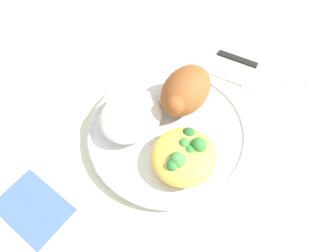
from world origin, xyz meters
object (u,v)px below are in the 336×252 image
(mac_cheese_with_broccoli, at_px, (184,155))
(knife, at_px, (257,65))
(plate, at_px, (168,132))
(roasted_chicken, at_px, (185,91))
(rice_pile, at_px, (131,116))
(napkin, at_px, (33,208))
(fork, at_px, (228,78))

(mac_cheese_with_broccoli, bearing_deg, knife, 179.01)
(plate, height_order, roasted_chicken, roasted_chicken)
(roasted_chicken, relative_size, knife, 0.58)
(roasted_chicken, xyz_separation_m, rice_pile, (0.08, -0.05, -0.02))
(plate, height_order, mac_cheese_with_broccoli, mac_cheese_with_broccoli)
(knife, bearing_deg, rice_pile, -24.60)
(rice_pile, relative_size, knife, 0.56)
(napkin, bearing_deg, rice_pile, 169.26)
(plate, xyz_separation_m, rice_pile, (0.02, -0.06, 0.03))
(roasted_chicken, bearing_deg, fork, 164.03)
(mac_cheese_with_broccoli, xyz_separation_m, napkin, (0.18, -0.14, -0.03))
(rice_pile, height_order, napkin, rice_pile)
(roasted_chicken, bearing_deg, plate, 5.35)
(plate, distance_m, mac_cheese_with_broccoli, 0.07)
(fork, distance_m, napkin, 0.39)
(plate, bearing_deg, knife, 166.11)
(mac_cheese_with_broccoli, xyz_separation_m, knife, (-0.25, 0.00, -0.03))
(rice_pile, xyz_separation_m, mac_cheese_with_broccoli, (0.01, 0.11, -0.00))
(plate, height_order, napkin, plate)
(roasted_chicken, xyz_separation_m, mac_cheese_with_broccoli, (0.09, 0.06, -0.02))
(plate, xyz_separation_m, roasted_chicken, (-0.06, -0.01, 0.04))
(fork, bearing_deg, mac_cheese_with_broccoli, 7.65)
(rice_pile, bearing_deg, knife, 155.40)
(fork, xyz_separation_m, knife, (-0.06, 0.03, 0.00))
(rice_pile, xyz_separation_m, knife, (-0.24, 0.11, -0.03))
(roasted_chicken, distance_m, rice_pile, 0.09)
(fork, bearing_deg, knife, 153.26)
(fork, bearing_deg, napkin, -17.42)
(plate, relative_size, rice_pile, 2.45)
(plate, distance_m, roasted_chicken, 0.07)
(plate, bearing_deg, roasted_chicken, -174.65)
(fork, bearing_deg, rice_pile, -23.87)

